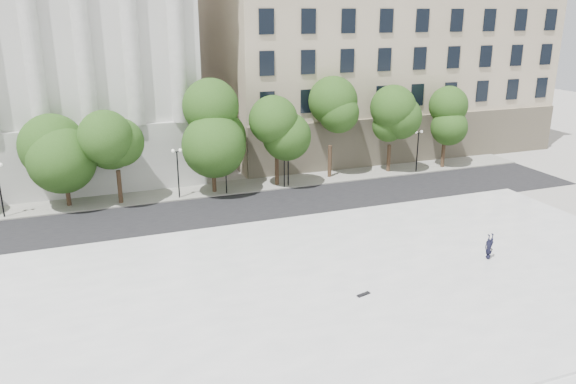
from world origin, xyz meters
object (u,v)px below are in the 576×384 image
(traffic_light_west, at_px, (225,154))
(skateboard, at_px, (364,294))
(person_lying, at_px, (488,255))
(traffic_light_east, at_px, (284,148))

(traffic_light_west, relative_size, skateboard, 5.06)
(traffic_light_west, height_order, person_lying, traffic_light_west)
(traffic_light_west, xyz_separation_m, traffic_light_east, (5.33, 0.00, 0.08))
(person_lying, xyz_separation_m, skateboard, (-9.49, -1.49, -0.18))
(person_lying, height_order, skateboard, person_lying)
(skateboard, bearing_deg, traffic_light_west, 81.11)
(traffic_light_west, distance_m, skateboard, 21.40)
(traffic_light_west, height_order, skateboard, traffic_light_west)
(traffic_light_east, distance_m, person_lying, 20.80)
(person_lying, bearing_deg, skateboard, -169.94)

